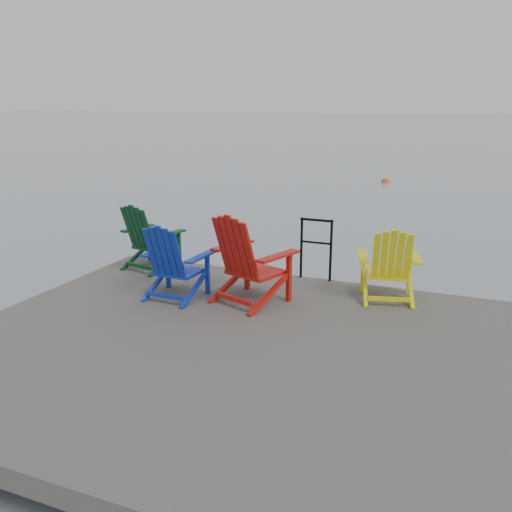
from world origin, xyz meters
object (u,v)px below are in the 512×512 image
at_px(chair_blue, 173,261).
at_px(chair_yellow, 390,264).
at_px(handrail, 316,243).
at_px(chair_red, 248,259).
at_px(buoy_b, 385,182).
at_px(chair_green, 148,237).

bearing_deg(chair_blue, chair_yellow, 22.98).
relative_size(handrail, chair_yellow, 0.92).
distance_m(chair_red, chair_yellow, 1.82).
bearing_deg(handrail, buoy_b, 95.31).
relative_size(handrail, chair_red, 0.78).
bearing_deg(chair_yellow, chair_blue, -174.20).
bearing_deg(handrail, chair_red, -112.77).
relative_size(chair_green, chair_blue, 1.01).
xyz_separation_m(handrail, chair_green, (-2.52, -0.48, -0.03)).
relative_size(chair_green, chair_yellow, 1.04).
height_order(chair_red, chair_yellow, chair_red).
bearing_deg(buoy_b, chair_red, -87.03).
bearing_deg(chair_green, chair_blue, -32.15).
height_order(chair_yellow, buoy_b, chair_yellow).
xyz_separation_m(chair_green, buoy_b, (1.18, 14.91, -1.01)).
distance_m(handrail, chair_yellow, 1.23).
relative_size(chair_blue, chair_yellow, 1.02).
bearing_deg(handrail, chair_yellow, -24.24).
xyz_separation_m(chair_red, buoy_b, (-0.81, 15.68, -1.08)).
distance_m(handrail, buoy_b, 14.53).
distance_m(chair_blue, chair_red, 0.99).
height_order(chair_red, buoy_b, chair_red).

